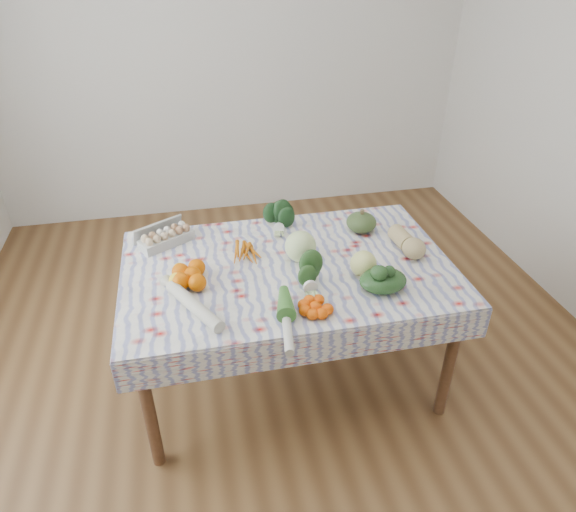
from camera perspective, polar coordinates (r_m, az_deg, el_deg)
The scene contains 17 objects.
ground at distance 3.09m, azimuth 0.00°, elevation -12.97°, with size 4.50×4.50×0.00m, color brown.
wall_back at distance 4.47m, azimuth -6.55°, elevation 21.85°, with size 4.00×0.04×2.80m, color silver.
dining_table at distance 2.65m, azimuth 0.00°, elevation -2.59°, with size 1.60×1.00×0.75m.
tablecloth at distance 2.61m, azimuth 0.00°, elevation -1.19°, with size 1.66×1.06×0.01m, color silver.
egg_carton at distance 2.84m, azimuth -13.34°, elevation 1.95°, with size 0.29×0.12×0.08m, color #B5B6B0.
carrot_bunch at distance 2.71m, azimuth -4.99°, elevation 0.68°, with size 0.20×0.19×0.04m, color #C6650D.
kale_bunch at distance 2.89m, azimuth -0.98°, elevation 4.14°, with size 0.16×0.14×0.14m, color black.
kabocha_squash at distance 2.91m, azimuth 8.15°, elevation 3.73°, with size 0.17×0.17×0.11m, color #3B5027.
cabbage at distance 2.61m, azimuth 1.40°, elevation 1.08°, with size 0.16×0.16×0.16m, color #C5DE8F.
butternut_squash at distance 2.77m, azimuth 13.12°, elevation 1.66°, with size 0.12×0.26×0.12m, color tan.
orange_cluster at distance 2.50m, azimuth -10.57°, elevation -2.08°, with size 0.27×0.27×0.09m, color #D95A00.
broccoli at distance 2.41m, azimuth 2.12°, elevation -2.40°, with size 0.16×0.16×0.12m, color #284F1F.
mandarin_cluster at distance 2.29m, azimuth 3.08°, elevation -5.58°, with size 0.18×0.18×0.06m, color #F75404.
grapefruit at distance 2.53m, azimuth 8.37°, elevation -0.84°, with size 0.13×0.13×0.13m, color #DFE27A.
spinach_bag at distance 2.45m, azimuth 10.50°, elevation -2.70°, with size 0.23×0.18×0.10m, color #193516.
daikon at distance 2.32m, azimuth -10.38°, elevation -5.46°, with size 0.06×0.06×0.42m, color beige.
leek at distance 2.21m, azimuth -0.15°, elevation -7.28°, with size 0.04×0.04×0.39m, color beige.
Camera 1 is at (-0.46, -2.13, 2.19)m, focal length 32.00 mm.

